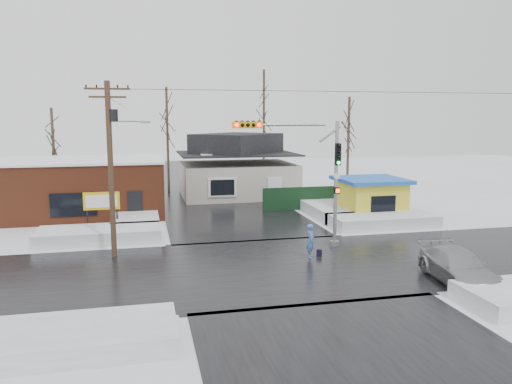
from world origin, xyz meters
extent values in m
plane|color=white|center=(0.00, 0.00, 0.00)|extent=(120.00, 120.00, 0.00)
cube|color=black|center=(0.00, 0.00, 0.01)|extent=(10.00, 120.00, 0.02)
cube|color=black|center=(0.00, 0.00, 0.01)|extent=(120.00, 10.00, 0.02)
cube|color=white|center=(-9.00, 7.00, 0.40)|extent=(7.00, 3.00, 0.80)
cube|color=white|center=(9.00, 7.00, 0.40)|extent=(7.00, 3.00, 0.80)
cube|color=white|center=(-9.00, -7.00, 0.35)|extent=(7.00, 3.00, 0.70)
cube|color=white|center=(-7.00, 12.00, 0.40)|extent=(3.00, 8.00, 0.80)
cube|color=white|center=(7.00, 12.00, 0.40)|extent=(3.00, 8.00, 0.80)
cylinder|color=gray|center=(4.00, 3.00, 3.50)|extent=(0.20, 0.20, 7.00)
cylinder|color=gray|center=(4.00, 3.00, 0.15)|extent=(0.50, 0.50, 0.30)
cylinder|color=gray|center=(1.00, 3.00, 6.80)|extent=(4.60, 0.14, 0.14)
cube|color=gold|center=(-1.00, 3.00, 6.80)|extent=(1.60, 0.28, 0.35)
sphere|color=#FF0C0C|center=(-1.60, 2.84, 6.80)|extent=(0.20, 0.20, 0.20)
sphere|color=#FF0C0C|center=(-0.40, 2.84, 6.80)|extent=(0.20, 0.20, 0.20)
cube|color=black|center=(4.00, 2.80, 5.20)|extent=(0.30, 0.22, 1.20)
sphere|color=#0CE533|center=(4.00, 2.66, 4.75)|extent=(0.18, 0.18, 0.18)
cube|color=black|center=(4.00, 2.80, 3.20)|extent=(0.30, 0.20, 0.35)
cylinder|color=#382619|center=(-8.00, 3.50, 4.50)|extent=(0.28, 0.28, 9.00)
cube|color=#382619|center=(-8.00, 3.50, 8.60)|extent=(2.20, 0.10, 0.10)
cube|color=#382619|center=(-8.00, 3.50, 8.20)|extent=(1.80, 0.10, 0.10)
cylinder|color=black|center=(-7.75, 3.50, 7.30)|extent=(0.44, 0.44, 0.60)
cylinder|color=gray|center=(-7.10, 3.50, 7.00)|extent=(1.80, 0.08, 0.08)
cube|color=gray|center=(-6.20, 3.50, 6.95)|extent=(0.50, 0.22, 0.12)
cube|color=brown|center=(-11.00, 16.00, 2.00)|extent=(12.00, 8.00, 4.00)
cube|color=white|center=(-11.00, 16.00, 4.05)|extent=(12.20, 8.20, 0.15)
cube|color=black|center=(-11.00, 11.98, 1.40)|extent=(3.00, 0.08, 1.60)
cube|color=black|center=(-7.00, 11.98, 1.10)|extent=(1.00, 0.08, 2.20)
cylinder|color=black|center=(-9.90, 9.50, 0.90)|extent=(0.10, 0.10, 1.80)
cylinder|color=black|center=(-8.10, 9.50, 0.90)|extent=(0.10, 0.10, 1.80)
cube|color=gold|center=(-9.00, 9.50, 2.00)|extent=(2.20, 0.18, 1.10)
cube|color=white|center=(-9.00, 9.39, 2.00)|extent=(1.90, 0.02, 0.80)
cube|color=beige|center=(2.00, 22.00, 1.50)|extent=(10.00, 8.00, 3.00)
cube|color=black|center=(2.00, 22.00, 3.90)|extent=(10.40, 8.40, 0.12)
pyramid|color=black|center=(2.00, 22.00, 4.86)|extent=(9.00, 7.00, 1.80)
cube|color=brown|center=(5.20, 23.00, 4.90)|extent=(0.70, 0.70, 1.40)
cube|color=white|center=(0.00, 17.95, 1.40)|extent=(2.40, 0.12, 1.60)
cube|color=yellow|center=(9.50, 10.00, 1.30)|extent=(4.00, 4.00, 2.60)
cube|color=blue|center=(9.50, 10.00, 2.75)|extent=(4.60, 4.60, 0.25)
cube|color=black|center=(9.50, 7.97, 1.30)|extent=(1.80, 0.06, 1.20)
cube|color=black|center=(6.50, 14.00, 0.90)|extent=(8.00, 0.12, 1.80)
cylinder|color=#332821|center=(-4.00, 26.00, 5.00)|extent=(0.24, 0.24, 10.00)
cylinder|color=#332821|center=(6.00, 28.00, 6.00)|extent=(0.24, 0.24, 12.00)
cylinder|color=#332821|center=(12.00, 20.00, 4.50)|extent=(0.24, 0.24, 9.00)
cylinder|color=#332821|center=(-14.00, 24.00, 4.00)|extent=(0.24, 0.24, 8.00)
imported|color=#4673C4|center=(1.91, 1.05, 0.88)|extent=(0.60, 0.74, 1.76)
imported|color=#A4A6AB|center=(6.92, -4.12, 0.71)|extent=(2.57, 5.12, 1.43)
cube|color=black|center=(2.43, 1.19, 0.17)|extent=(0.30, 0.22, 0.35)
camera|label=1|loc=(-6.40, -22.70, 7.24)|focal=35.00mm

